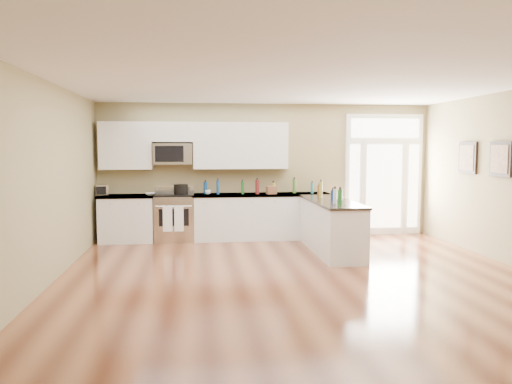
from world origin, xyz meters
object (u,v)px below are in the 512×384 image
(kitchen_range, at_px, (175,217))
(toaster_oven, at_px, (102,190))
(peninsula_cabinet, at_px, (331,228))
(stockpot, at_px, (181,189))

(kitchen_range, distance_m, toaster_oven, 1.53)
(peninsula_cabinet, height_order, stockpot, stockpot)
(stockpot, bearing_deg, kitchen_range, 147.50)
(stockpot, bearing_deg, peninsula_cabinet, -26.61)
(peninsula_cabinet, distance_m, toaster_oven, 4.57)
(kitchen_range, height_order, toaster_oven, toaster_oven)
(peninsula_cabinet, distance_m, kitchen_range, 3.20)
(peninsula_cabinet, relative_size, toaster_oven, 9.64)
(stockpot, relative_size, toaster_oven, 1.19)
(kitchen_range, bearing_deg, stockpot, -32.50)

